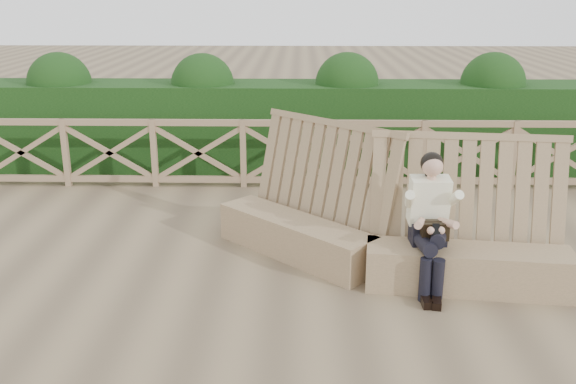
{
  "coord_description": "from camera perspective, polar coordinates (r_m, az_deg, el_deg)",
  "views": [
    {
      "loc": [
        0.21,
        -6.42,
        3.08
      ],
      "look_at": [
        0.07,
        0.4,
        0.9
      ],
      "focal_mm": 40.0,
      "sensor_mm": 36.0,
      "label": 1
    }
  ],
  "objects": [
    {
      "name": "bench",
      "position": [
        7.35,
        8.13,
        -3.86
      ],
      "size": [
        3.91,
        2.34,
        1.59
      ],
      "rotation": [
        0.0,
        0.0,
        -0.4
      ],
      "color": "olive",
      "rests_on": "ground"
    },
    {
      "name": "guardrail",
      "position": [
        10.24,
        -0.03,
        3.43
      ],
      "size": [
        10.1,
        0.09,
        1.1
      ],
      "color": "#7F654A",
      "rests_on": "ground"
    },
    {
      "name": "hedge",
      "position": [
        11.36,
        0.09,
        5.89
      ],
      "size": [
        12.0,
        1.2,
        1.5
      ],
      "primitive_type": "cube",
      "color": "black",
      "rests_on": "ground"
    },
    {
      "name": "ground",
      "position": [
        7.12,
        -0.64,
        -7.9
      ],
      "size": [
        60.0,
        60.0,
        0.0
      ],
      "primitive_type": "plane",
      "color": "brown",
      "rests_on": "ground"
    },
    {
      "name": "woman",
      "position": [
        6.89,
        12.53,
        -2.26
      ],
      "size": [
        0.42,
        0.89,
        1.46
      ],
      "rotation": [
        0.0,
        0.0,
        0.03
      ],
      "color": "black",
      "rests_on": "ground"
    }
  ]
}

